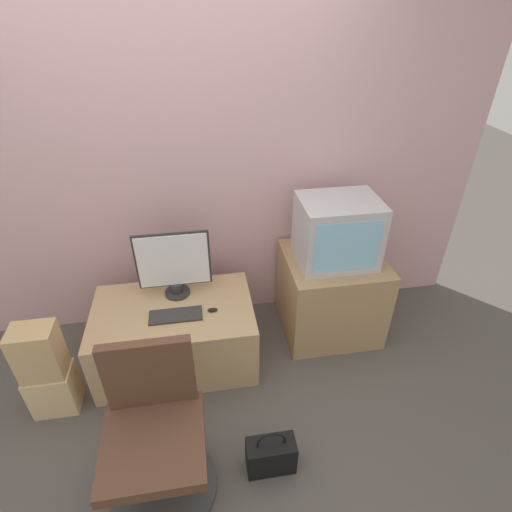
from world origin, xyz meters
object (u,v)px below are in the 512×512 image
main_monitor (174,264)px  mouse (212,310)px  keyboard (176,315)px  cardboard_box_lower (54,389)px  crt_tv (337,232)px  office_chair (156,439)px  handbag (271,455)px

main_monitor → mouse: (0.23, -0.23, -0.23)m
keyboard → mouse: size_ratio=5.08×
main_monitor → mouse: main_monitor is taller
main_monitor → cardboard_box_lower: (-0.79, -0.43, -0.57)m
main_monitor → keyboard: bearing=-92.7°
main_monitor → crt_tv: 1.11m
mouse → cardboard_box_lower: 1.09m
mouse → office_chair: (-0.34, -0.78, -0.12)m
keyboard → cardboard_box_lower: keyboard is taller
crt_tv → office_chair: (-1.22, -0.99, -0.51)m
keyboard → handbag: (0.48, -0.80, -0.37)m
main_monitor → cardboard_box_lower: bearing=-151.4°
main_monitor → mouse: 0.40m
crt_tv → cardboard_box_lower: 2.07m
keyboard → crt_tv: 1.20m
main_monitor → office_chair: bearing=-96.7°
crt_tv → office_chair: bearing=-140.9°
mouse → cardboard_box_lower: size_ratio=0.21×
keyboard → crt_tv: crt_tv is taller
office_chair → mouse: bearing=66.2°
cardboard_box_lower → handbag: same height
office_chair → handbag: size_ratio=2.78×
cardboard_box_lower → handbag: size_ratio=1.00×
keyboard → cardboard_box_lower: bearing=-165.9°
crt_tv → mouse: bearing=-166.3°
office_chair → handbag: (0.58, -0.03, -0.25)m
main_monitor → keyboard: (-0.01, -0.24, -0.24)m
crt_tv → cardboard_box_lower: (-1.90, -0.42, -0.72)m
office_chair → main_monitor: bearing=83.3°
keyboard → mouse: mouse is taller
office_chair → cardboard_box_lower: 0.91m
keyboard → crt_tv: (1.11, 0.22, 0.39)m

